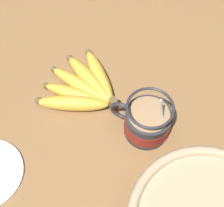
# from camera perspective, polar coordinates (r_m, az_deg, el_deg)

# --- Properties ---
(table) EXTENTS (1.12, 1.12, 0.03)m
(table) POSITION_cam_1_polar(r_m,az_deg,el_deg) (0.73, 1.84, -6.10)
(table) COLOR brown
(table) RESTS_ON ground
(coffee_mug) EXTENTS (0.14, 0.10, 0.14)m
(coffee_mug) POSITION_cam_1_polar(r_m,az_deg,el_deg) (0.69, 6.39, -3.33)
(coffee_mug) COLOR #28282D
(coffee_mug) RESTS_ON table
(banana_bunch) EXTENTS (0.20, 0.22, 0.04)m
(banana_bunch) POSITION_cam_1_polar(r_m,az_deg,el_deg) (0.77, -5.17, 2.94)
(banana_bunch) COLOR brown
(banana_bunch) RESTS_ON table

